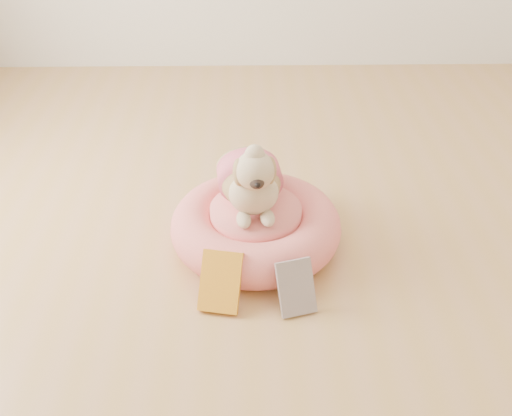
{
  "coord_description": "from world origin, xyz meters",
  "views": [
    {
      "loc": [
        -0.01,
        -1.63,
        1.47
      ],
      "look_at": [
        0.02,
        0.18,
        0.21
      ],
      "focal_mm": 40.0,
      "sensor_mm": 36.0,
      "label": 1
    }
  ],
  "objects_px": {
    "book_yellow": "(221,282)",
    "book_white": "(296,287)",
    "pet_bed": "(256,226)",
    "dog": "(251,166)"
  },
  "relations": [
    {
      "from": "pet_bed",
      "to": "book_yellow",
      "type": "height_order",
      "value": "book_yellow"
    },
    {
      "from": "pet_bed",
      "to": "book_white",
      "type": "xyz_separation_m",
      "value": [
        0.14,
        -0.37,
        0.01
      ]
    },
    {
      "from": "book_yellow",
      "to": "book_white",
      "type": "relative_size",
      "value": 1.1
    },
    {
      "from": "pet_bed",
      "to": "dog",
      "type": "distance_m",
      "value": 0.26
    },
    {
      "from": "dog",
      "to": "book_yellow",
      "type": "distance_m",
      "value": 0.47
    },
    {
      "from": "pet_bed",
      "to": "book_white",
      "type": "relative_size",
      "value": 3.49
    },
    {
      "from": "dog",
      "to": "book_white",
      "type": "height_order",
      "value": "dog"
    },
    {
      "from": "book_white",
      "to": "book_yellow",
      "type": "bearing_deg",
      "value": 157.9
    },
    {
      "from": "pet_bed",
      "to": "book_yellow",
      "type": "distance_m",
      "value": 0.37
    },
    {
      "from": "pet_bed",
      "to": "dog",
      "type": "height_order",
      "value": "dog"
    }
  ]
}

